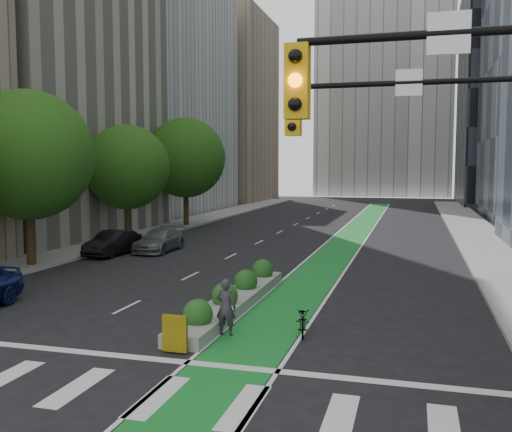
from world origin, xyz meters
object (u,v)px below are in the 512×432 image
Objects in this scene: median_planter at (234,297)px; bicycle at (303,320)px; cyclist at (226,307)px; parked_car_left_mid at (113,243)px; parked_car_left_far at (159,240)px.

bicycle is (3.00, -2.55, 0.06)m from median_planter.
median_planter is 3.43m from cyclist.
parked_car_left_mid reaches higher than median_planter.
parked_car_left_far reaches higher than median_planter.
parked_car_left_far is at bearing -57.33° from cyclist.
parked_car_left_far is (1.94, 2.01, -0.03)m from parked_car_left_mid.
parked_car_left_mid is at bearing -48.17° from cyclist.
bicycle is at bearing -40.38° from median_planter.
median_planter is 14.06m from parked_car_left_mid.
parked_car_left_mid is at bearing -135.35° from parked_car_left_far.
parked_car_left_far is (-8.35, 11.58, 0.29)m from median_planter.
parked_car_left_mid is at bearing 137.09° from median_planter.
median_planter is 14.28m from parked_car_left_far.
cyclist is at bearing -172.33° from bicycle.
bicycle is at bearing -160.17° from cyclist.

